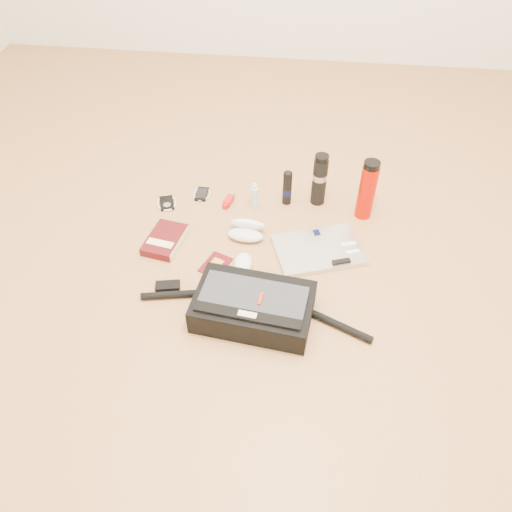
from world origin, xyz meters
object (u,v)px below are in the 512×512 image
object	(u,v)px
laptop	(319,250)
book	(165,240)
thermos_red	(367,190)
messenger_bag	(253,306)
thermos_black	(320,179)

from	to	relation	value
laptop	book	size ratio (longest dim) A/B	1.82
book	thermos_red	distance (m)	0.88
messenger_bag	book	distance (m)	0.53
book	thermos_black	distance (m)	0.72
messenger_bag	laptop	size ratio (longest dim) A/B	2.12
thermos_red	thermos_black	bearing A→B (deg)	161.41
messenger_bag	book	bearing A→B (deg)	147.20
messenger_bag	laptop	xyz separation A→B (m)	(0.23, 0.36, -0.04)
laptop	thermos_red	distance (m)	0.34
messenger_bag	thermos_black	bearing A→B (deg)	79.63
thermos_red	laptop	bearing A→B (deg)	-125.49
laptop	thermos_black	bearing A→B (deg)	73.30
messenger_bag	thermos_red	bearing A→B (deg)	62.98
messenger_bag	thermos_red	distance (m)	0.75
book	thermos_red	xyz separation A→B (m)	(0.82, 0.29, 0.12)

